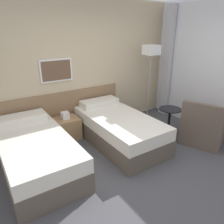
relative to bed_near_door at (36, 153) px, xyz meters
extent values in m
plane|color=#47474C|center=(1.39, -0.97, -0.29)|extent=(16.00, 16.00, 0.00)
cube|color=#C6B28E|center=(1.39, 1.04, 1.06)|extent=(10.00, 0.06, 2.70)
cube|color=#846647|center=(0.80, 0.99, 0.17)|extent=(2.77, 0.04, 0.91)
cube|color=white|center=(0.80, 0.99, 1.07)|extent=(0.64, 0.03, 0.44)
cube|color=brown|center=(0.80, 0.97, 1.07)|extent=(0.58, 0.01, 0.38)
cube|color=#B7BAC1|center=(3.50, 0.66, 1.03)|extent=(0.10, 0.24, 2.64)
cube|color=brown|center=(0.00, -0.02, -0.12)|extent=(1.01, 1.96, 0.33)
cube|color=silver|center=(0.00, -0.02, 0.16)|extent=(1.00, 1.94, 0.23)
cube|color=silver|center=(0.00, 0.73, 0.34)|extent=(0.81, 0.34, 0.13)
cube|color=brown|center=(1.60, -0.02, -0.12)|extent=(1.01, 1.96, 0.33)
cube|color=silver|center=(1.60, -0.02, 0.16)|extent=(1.00, 1.94, 0.23)
cube|color=silver|center=(1.60, 0.73, 0.34)|extent=(0.81, 0.34, 0.13)
cube|color=#9E7A51|center=(0.80, 0.71, -0.07)|extent=(0.52, 0.43, 0.44)
cube|color=white|center=(0.80, 0.71, 0.22)|extent=(0.14, 0.14, 0.14)
cylinder|color=#9E9993|center=(2.82, 0.51, -0.28)|extent=(0.24, 0.24, 0.02)
cylinder|color=#9E9993|center=(2.82, 0.51, 0.51)|extent=(0.02, 0.02, 1.55)
cube|color=white|center=(2.82, 0.51, 1.39)|extent=(0.30, 0.30, 0.21)
cylinder|color=black|center=(2.65, -0.33, -0.28)|extent=(0.30, 0.30, 0.01)
cylinder|color=black|center=(2.65, -0.33, 0.01)|extent=(0.05, 0.05, 0.56)
cylinder|color=black|center=(2.65, -0.33, 0.30)|extent=(0.46, 0.46, 0.02)
cube|color=brown|center=(3.00, -0.90, -0.09)|extent=(0.93, 0.95, 0.40)
cube|color=brown|center=(2.72, -1.02, 0.35)|extent=(0.37, 0.72, 0.48)
cube|color=brown|center=(3.12, -1.20, 0.20)|extent=(0.59, 0.31, 0.18)
cube|color=brown|center=(2.88, -0.60, 0.20)|extent=(0.59, 0.31, 0.18)
camera|label=1|loc=(-0.62, -3.15, 1.87)|focal=35.00mm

